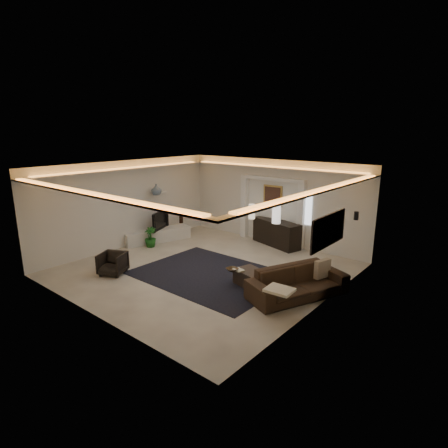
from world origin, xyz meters
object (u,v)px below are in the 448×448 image
Objects in this scene: sofa at (298,282)px; coffee_table at (254,279)px; armchair at (113,263)px; console at (276,234)px.

sofa is 2.30× the size of coffee_table.
armchair is (-3.50, -1.77, 0.10)m from coffee_table.
console is 5.53m from armchair.
armchair is at bearing -138.07° from coffee_table.
coffee_table is at bearing 124.87° from sofa.
sofa reaches higher than armchair.
armchair is (-4.60, -1.99, -0.05)m from sofa.
sofa is 1.13m from coffee_table.
console is at bearing 62.56° from sofa.
armchair is at bearing 136.95° from sofa.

